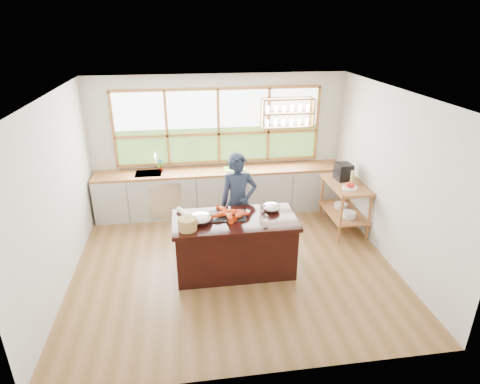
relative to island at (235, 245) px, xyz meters
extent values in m
plane|color=brown|center=(0.00, 0.20, -0.45)|extent=(5.00, 5.00, 0.00)
cube|color=silver|center=(0.00, 2.45, 0.90)|extent=(5.00, 0.02, 2.70)
cube|color=silver|center=(0.00, -2.05, 0.90)|extent=(5.00, 0.02, 2.70)
cube|color=silver|center=(-2.50, 0.20, 0.90)|extent=(0.02, 4.50, 2.70)
cube|color=silver|center=(2.50, 0.20, 0.90)|extent=(0.02, 4.50, 2.70)
cube|color=silver|center=(0.00, 0.20, 2.25)|extent=(5.00, 4.50, 0.02)
cube|color=#A25E38|center=(0.00, 2.42, 1.25)|extent=(4.05, 0.06, 1.50)
cube|color=white|center=(0.00, 2.44, 1.59)|extent=(3.98, 0.01, 0.75)
cube|color=#2D5521|center=(0.00, 2.44, 0.87)|extent=(3.98, 0.01, 0.70)
cube|color=#A25E38|center=(1.35, 2.31, 1.77)|extent=(1.00, 0.28, 0.03)
cube|color=#A25E38|center=(1.35, 2.31, 1.50)|extent=(1.00, 0.28, 0.03)
cube|color=#A25E38|center=(1.35, 2.31, 1.22)|extent=(1.00, 0.28, 0.03)
cube|color=#A25E38|center=(0.85, 2.31, 1.50)|extent=(0.03, 0.28, 0.55)
cube|color=#A25E38|center=(1.85, 2.31, 1.50)|extent=(0.03, 0.28, 0.55)
cube|color=#A8A59E|center=(0.00, 2.14, -0.03)|extent=(4.90, 0.62, 0.85)
cube|color=silver|center=(-1.10, 1.82, -0.02)|extent=(0.60, 0.01, 0.72)
cube|color=#A2582F|center=(0.00, 2.14, 0.42)|extent=(4.90, 0.62, 0.05)
cube|color=silver|center=(-1.40, 2.14, 0.37)|extent=(0.50, 0.42, 0.16)
cube|color=#A2582F|center=(2.45, 0.60, 0.00)|extent=(0.04, 0.04, 0.90)
cube|color=#A2582F|center=(2.45, 1.60, 0.00)|extent=(0.04, 0.04, 0.90)
cube|color=#A2582F|center=(1.93, 0.60, 0.00)|extent=(0.04, 0.04, 0.90)
cube|color=#A2582F|center=(1.93, 1.60, 0.00)|extent=(0.04, 0.04, 0.90)
cube|color=#A2582F|center=(2.19, 1.10, -0.13)|extent=(0.62, 1.10, 0.03)
cube|color=#A2582F|center=(2.19, 1.10, 0.42)|extent=(0.62, 1.10, 0.05)
cylinder|color=white|center=(2.19, 0.85, -0.07)|extent=(0.24, 0.24, 0.11)
cylinder|color=white|center=(2.19, 1.25, -0.07)|extent=(0.24, 0.24, 0.09)
cube|color=black|center=(0.00, 0.00, -0.03)|extent=(1.77, 0.82, 0.84)
cube|color=black|center=(0.00, 0.00, 0.42)|extent=(1.85, 0.90, 0.06)
imported|color=#1B2337|center=(0.15, 0.68, 0.39)|extent=(0.64, 0.44, 1.69)
imported|color=slate|center=(-1.17, 2.20, 0.58)|extent=(0.16, 0.12, 0.27)
cube|color=#6BD043|center=(0.27, 2.14, 0.45)|extent=(0.42, 0.33, 0.01)
cube|color=black|center=(2.19, 1.30, 0.60)|extent=(0.30, 0.31, 0.31)
cylinder|color=tan|center=(2.24, 1.01, 0.58)|extent=(0.07, 0.07, 0.27)
cylinder|color=white|center=(2.14, 0.84, 0.47)|extent=(0.25, 0.25, 0.05)
sphere|color=red|center=(2.19, 0.84, 0.52)|extent=(0.07, 0.07, 0.07)
sphere|color=red|center=(2.16, 0.89, 0.52)|extent=(0.07, 0.07, 0.07)
sphere|color=red|center=(2.10, 0.87, 0.52)|extent=(0.07, 0.07, 0.07)
sphere|color=red|center=(2.10, 0.81, 0.52)|extent=(0.07, 0.07, 0.07)
sphere|color=red|center=(2.16, 0.80, 0.52)|extent=(0.07, 0.07, 0.07)
cube|color=black|center=(-0.10, 0.10, 0.45)|extent=(0.57, 0.43, 0.02)
ellipsoid|color=#C83E0D|center=(-0.22, 0.05, 0.50)|extent=(0.23, 0.15, 0.08)
ellipsoid|color=#C83E0D|center=(-0.02, 0.12, 0.50)|extent=(0.23, 0.14, 0.08)
ellipsoid|color=#C83E0D|center=(0.08, 0.00, 0.50)|extent=(0.21, 0.21, 0.08)
ellipsoid|color=#C83E0D|center=(-0.15, 0.22, 0.50)|extent=(0.18, 0.23, 0.08)
ellipsoid|color=#C83E0D|center=(-0.08, -0.04, 0.50)|extent=(0.11, 0.22, 0.08)
ellipsoid|color=silver|center=(-0.51, -0.04, 0.52)|extent=(0.33, 0.33, 0.16)
ellipsoid|color=silver|center=(0.59, 0.19, 0.51)|extent=(0.29, 0.29, 0.14)
cylinder|color=white|center=(0.39, -0.34, 0.45)|extent=(0.06, 0.06, 0.01)
cylinder|color=white|center=(0.39, -0.34, 0.52)|extent=(0.01, 0.01, 0.13)
ellipsoid|color=white|center=(0.39, -0.34, 0.62)|extent=(0.08, 0.08, 0.10)
cylinder|color=tan|center=(-0.70, -0.23, 0.53)|extent=(0.27, 0.27, 0.17)
cylinder|color=white|center=(-0.76, 0.24, 0.49)|extent=(0.21, 0.30, 0.08)
camera|label=1|loc=(-0.68, -5.27, 3.18)|focal=30.00mm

